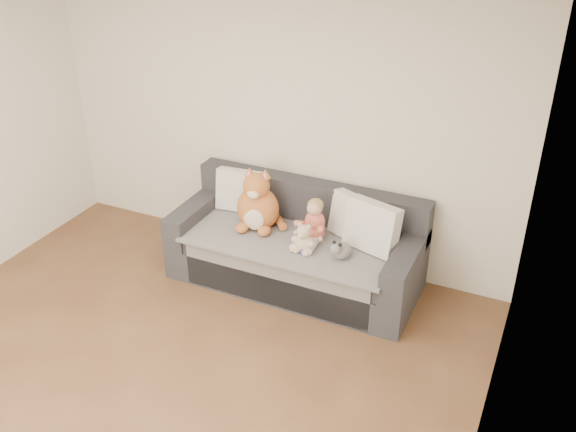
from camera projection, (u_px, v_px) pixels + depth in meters
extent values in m
plane|color=brown|center=(120.00, 418.00, 4.40)|extent=(5.00, 5.00, 0.00)
plane|color=white|center=(54.00, 36.00, 3.15)|extent=(5.00, 5.00, 0.00)
plane|color=silver|center=(276.00, 123.00, 5.77)|extent=(4.50, 0.00, 4.50)
plane|color=silver|center=(481.00, 369.00, 2.95)|extent=(0.00, 5.00, 5.00)
cube|color=#2B2B30|center=(295.00, 267.00, 5.79)|extent=(2.20, 0.90, 0.30)
cube|color=#2B2B30|center=(294.00, 247.00, 5.66)|extent=(1.90, 0.80, 0.15)
cube|color=#2B2B30|center=(311.00, 202.00, 5.83)|extent=(2.20, 0.20, 0.40)
cube|color=#2B2B30|center=(198.00, 216.00, 6.01)|extent=(0.20, 0.90, 0.30)
cube|color=#2B2B30|center=(406.00, 264.00, 5.28)|extent=(0.20, 0.90, 0.30)
cube|color=gray|center=(293.00, 240.00, 5.60)|extent=(1.85, 0.88, 0.02)
cube|color=gray|center=(274.00, 286.00, 5.40)|extent=(1.70, 0.02, 0.41)
cube|color=silver|center=(239.00, 190.00, 5.99)|extent=(0.44, 0.23, 0.40)
cube|color=silver|center=(353.00, 217.00, 5.53)|extent=(0.47, 0.35, 0.40)
cube|color=silver|center=(372.00, 227.00, 5.35)|extent=(0.50, 0.33, 0.44)
ellipsoid|color=#E86C52|center=(314.00, 232.00, 5.55)|extent=(0.19, 0.15, 0.15)
ellipsoid|color=#E86C52|center=(315.00, 221.00, 5.51)|extent=(0.18, 0.15, 0.19)
ellipsoid|color=#DBAA8C|center=(315.00, 208.00, 5.44)|extent=(0.13, 0.13, 0.13)
ellipsoid|color=tan|center=(316.00, 205.00, 5.44)|extent=(0.14, 0.14, 0.11)
cylinder|color=#E86C52|center=(303.00, 223.00, 5.51)|extent=(0.11, 0.19, 0.12)
cylinder|color=#E86C52|center=(321.00, 228.00, 5.43)|extent=(0.09, 0.19, 0.12)
ellipsoid|color=#DBAA8C|center=(296.00, 233.00, 5.49)|extent=(0.05, 0.05, 0.05)
ellipsoid|color=#DBAA8C|center=(320.00, 239.00, 5.40)|extent=(0.05, 0.05, 0.05)
cylinder|color=#E5B2C6|center=(300.00, 243.00, 5.47)|extent=(0.11, 0.24, 0.08)
cylinder|color=#E5B2C6|center=(312.00, 246.00, 5.43)|extent=(0.09, 0.24, 0.08)
ellipsoid|color=#DBAA8C|center=(293.00, 249.00, 5.39)|extent=(0.05, 0.07, 0.04)
ellipsoid|color=#DBAA8C|center=(307.00, 253.00, 5.34)|extent=(0.05, 0.07, 0.04)
ellipsoid|color=#B65728|center=(258.00, 208.00, 5.71)|extent=(0.39, 0.33, 0.41)
ellipsoid|color=beige|center=(254.00, 218.00, 5.62)|extent=(0.20, 0.09, 0.23)
ellipsoid|color=#B65728|center=(256.00, 186.00, 5.58)|extent=(0.24, 0.24, 0.24)
ellipsoid|color=beige|center=(253.00, 194.00, 5.50)|extent=(0.11, 0.07, 0.08)
cone|color=#B65728|center=(250.00, 172.00, 5.57)|extent=(0.11, 0.11, 0.08)
cone|color=pink|center=(249.00, 173.00, 5.56)|extent=(0.07, 0.07, 0.05)
cone|color=#B65728|center=(265.00, 173.00, 5.54)|extent=(0.11, 0.11, 0.08)
cone|color=pink|center=(265.00, 175.00, 5.53)|extent=(0.07, 0.07, 0.05)
ellipsoid|color=#B65728|center=(242.00, 228.00, 5.67)|extent=(0.11, 0.14, 0.09)
ellipsoid|color=#B65728|center=(264.00, 231.00, 5.62)|extent=(0.11, 0.14, 0.09)
cylinder|color=#B65728|center=(280.00, 221.00, 5.78)|extent=(0.22, 0.25, 0.09)
ellipsoid|color=tan|center=(304.00, 243.00, 5.37)|extent=(0.17, 0.15, 0.17)
ellipsoid|color=tan|center=(304.00, 232.00, 5.31)|extent=(0.12, 0.12, 0.12)
ellipsoid|color=tan|center=(300.00, 224.00, 5.31)|extent=(0.05, 0.05, 0.05)
ellipsoid|color=tan|center=(309.00, 227.00, 5.27)|extent=(0.05, 0.05, 0.05)
ellipsoid|color=beige|center=(301.00, 236.00, 5.28)|extent=(0.05, 0.05, 0.05)
ellipsoid|color=tan|center=(295.00, 239.00, 5.38)|extent=(0.06, 0.06, 0.06)
ellipsoid|color=tan|center=(311.00, 244.00, 5.31)|extent=(0.06, 0.06, 0.06)
ellipsoid|color=tan|center=(296.00, 250.00, 5.38)|extent=(0.07, 0.07, 0.07)
ellipsoid|color=tan|center=(306.00, 253.00, 5.34)|extent=(0.07, 0.07, 0.07)
ellipsoid|color=white|center=(342.00, 251.00, 5.30)|extent=(0.15, 0.19, 0.13)
ellipsoid|color=white|center=(336.00, 249.00, 5.21)|extent=(0.09, 0.09, 0.09)
ellipsoid|color=black|center=(334.00, 242.00, 5.22)|extent=(0.03, 0.03, 0.03)
ellipsoid|color=black|center=(340.00, 245.00, 5.18)|extent=(0.03, 0.03, 0.03)
cylinder|color=#483BA1|center=(303.00, 250.00, 5.36)|extent=(0.06, 0.06, 0.08)
cone|color=green|center=(303.00, 245.00, 5.33)|extent=(0.06, 0.06, 0.03)
cylinder|color=green|center=(299.00, 248.00, 5.37)|extent=(0.01, 0.01, 0.05)
cylinder|color=green|center=(308.00, 251.00, 5.33)|extent=(0.01, 0.01, 0.05)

